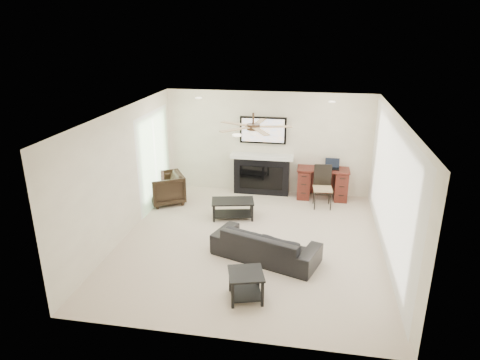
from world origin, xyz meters
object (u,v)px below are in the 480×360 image
Objects in this scene: desk at (322,183)px; fireplace_unit at (262,157)px; armchair at (166,188)px; sofa at (265,244)px; coffee_table at (233,209)px.

fireplace_unit is at bearing 177.52° from desk.
armchair is at bearing -155.17° from fireplace_unit.
sofa is 1.55× the size of desk.
desk is (3.61, 0.92, 0.02)m from armchair.
armchair is at bearing -20.67° from sofa.
armchair is 0.41× the size of fireplace_unit.
coffee_table is at bearing -41.72° from sofa.
sofa is 2.41× the size of armchair.
fireplace_unit is 1.59m from desk.
coffee_table is (-0.90, 1.60, -0.08)m from sofa.
sofa is 3.37m from armchair.
desk is at bearing -2.48° from fireplace_unit.
coffee_table is 1.76m from fireplace_unit.
armchair is 1.79m from coffee_table.
armchair is at bearing 149.84° from coffee_table.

